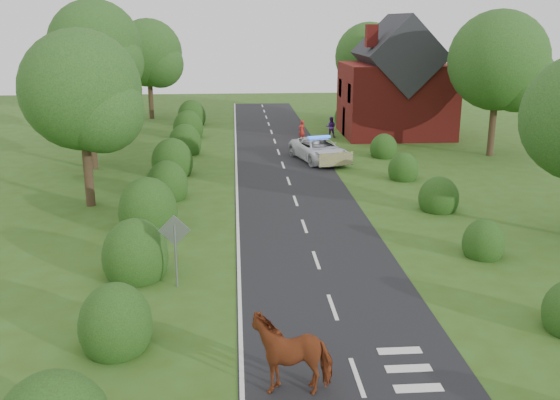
{
  "coord_description": "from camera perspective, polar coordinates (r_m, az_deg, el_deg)",
  "views": [
    {
      "loc": [
        -2.95,
        -17.66,
        8.66
      ],
      "look_at": [
        -1.08,
        7.78,
        1.3
      ],
      "focal_mm": 40.0,
      "sensor_mm": 36.0,
      "label": 1
    }
  ],
  "objects": [
    {
      "name": "tree_left_b",
      "position": [
        38.59,
        -16.86,
        10.04
      ],
      "size": [
        5.74,
        5.6,
        8.07
      ],
      "color": "#332316",
      "rests_on": "ground"
    },
    {
      "name": "tree_right_c",
      "position": [
        56.93,
        8.41,
        12.59
      ],
      "size": [
        6.15,
        6.0,
        8.58
      ],
      "color": "#332316",
      "rests_on": "ground"
    },
    {
      "name": "road_sign",
      "position": [
        20.97,
        -9.58,
        -3.66
      ],
      "size": [
        1.06,
        0.08,
        2.53
      ],
      "color": "gray",
      "rests_on": "ground"
    },
    {
      "name": "hedgerow_right",
      "position": [
        31.47,
        13.62,
        0.7
      ],
      "size": [
        2.1,
        45.78,
        2.1
      ],
      "color": "#1F3211",
      "rests_on": "ground"
    },
    {
      "name": "tree_left_d",
      "position": [
        58.04,
        -11.69,
        12.79
      ],
      "size": [
        6.15,
        6.0,
        8.89
      ],
      "color": "#332316",
      "rests_on": "ground"
    },
    {
      "name": "cow",
      "position": [
        15.64,
        1.11,
        -14.05
      ],
      "size": [
        2.27,
        1.2,
        1.61
      ],
      "primitive_type": "imported",
      "rotation": [
        0.0,
        0.0,
        -1.57
      ],
      "color": "maroon",
      "rests_on": "ground"
    },
    {
      "name": "road_markings",
      "position": [
        31.81,
        -1.61,
        0.34
      ],
      "size": [
        4.96,
        70.0,
        0.01
      ],
      "color": "white",
      "rests_on": "road"
    },
    {
      "name": "hedgerow_left",
      "position": [
        30.61,
        -10.74,
        0.83
      ],
      "size": [
        2.75,
        50.41,
        3.0
      ],
      "color": "#1F3211",
      "rests_on": "ground"
    },
    {
      "name": "house",
      "position": [
        49.49,
        10.56,
        10.18
      ],
      "size": [
        8.0,
        7.4,
        9.17
      ],
      "color": "maroon",
      "rests_on": "ground"
    },
    {
      "name": "ground",
      "position": [
        19.89,
        4.83,
        -9.78
      ],
      "size": [
        120.0,
        120.0,
        0.0
      ],
      "primitive_type": "plane",
      "color": "#365215"
    },
    {
      "name": "road",
      "position": [
        33.91,
        0.93,
        1.32
      ],
      "size": [
        6.0,
        70.0,
        0.02
      ],
      "primitive_type": "cube",
      "color": "black",
      "rests_on": "ground"
    },
    {
      "name": "tree_left_a",
      "position": [
        30.47,
        -17.29,
        9.13
      ],
      "size": [
        5.74,
        5.6,
        8.38
      ],
      "color": "#332316",
      "rests_on": "ground"
    },
    {
      "name": "tree_right_b",
      "position": [
        43.18,
        19.76,
        11.56
      ],
      "size": [
        6.56,
        6.4,
        9.4
      ],
      "color": "#332316",
      "rests_on": "ground"
    },
    {
      "name": "pedestrian_purple",
      "position": [
        48.32,
        4.67,
        6.67
      ],
      "size": [
        0.88,
        0.75,
        1.58
      ],
      "primitive_type": "imported",
      "rotation": [
        0.0,
        0.0,
        2.92
      ],
      "color": "#491F7E",
      "rests_on": "ground"
    },
    {
      "name": "tree_left_c",
      "position": [
        48.52,
        -16.2,
        12.97
      ],
      "size": [
        6.97,
        6.8,
        10.22
      ],
      "color": "#332316",
      "rests_on": "ground"
    },
    {
      "name": "police_van",
      "position": [
        39.9,
        3.59,
        4.61
      ],
      "size": [
        3.72,
        5.76,
        1.62
      ],
      "rotation": [
        0.0,
        0.0,
        0.26
      ],
      "color": "silver",
      "rests_on": "ground"
    },
    {
      "name": "pedestrian_red",
      "position": [
        46.5,
        2.0,
        6.35
      ],
      "size": [
        0.69,
        0.63,
        1.59
      ],
      "primitive_type": "imported",
      "rotation": [
        0.0,
        0.0,
        3.7
      ],
      "color": "#A82720",
      "rests_on": "ground"
    }
  ]
}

